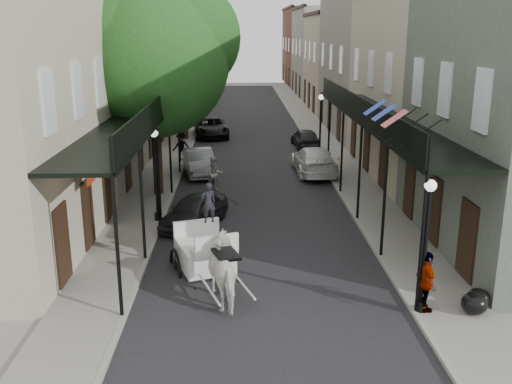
{
  "coord_description": "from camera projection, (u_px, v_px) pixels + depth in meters",
  "views": [
    {
      "loc": [
        -0.81,
        -15.95,
        7.51
      ],
      "look_at": [
        -0.18,
        4.8,
        1.6
      ],
      "focal_mm": 40.0,
      "sensor_mm": 36.0,
      "label": 1
    }
  ],
  "objects": [
    {
      "name": "car_left_near",
      "position": [
        194.0,
        211.0,
        22.54
      ],
      "size": [
        2.92,
        4.01,
        1.27
      ],
      "primitive_type": "imported",
      "rotation": [
        0.0,
        0.0,
        -0.43
      ],
      "color": "black",
      "rests_on": "ground"
    },
    {
      "name": "car_right_far",
      "position": [
        305.0,
        138.0,
        37.81
      ],
      "size": [
        1.78,
        3.82,
        1.26
      ],
      "primitive_type": "imported",
      "rotation": [
        0.0,
        0.0,
        3.22
      ],
      "color": "black",
      "rests_on": "ground"
    },
    {
      "name": "car_left_far",
      "position": [
        211.0,
        127.0,
        41.47
      ],
      "size": [
        2.87,
        5.25,
        1.39
      ],
      "primitive_type": "imported",
      "rotation": [
        0.0,
        0.0,
        0.11
      ],
      "color": "black",
      "rests_on": "ground"
    },
    {
      "name": "pedestrian_walking",
      "position": [
        214.0,
        174.0,
        27.32
      ],
      "size": [
        0.93,
        0.79,
        1.7
      ],
      "primitive_type": "imported",
      "rotation": [
        0.0,
        0.0,
        0.19
      ],
      "color": "#9D9C94",
      "rests_on": "ground"
    },
    {
      "name": "sidewalk_left",
      "position": [
        174.0,
        151.0,
        36.48
      ],
      "size": [
        2.2,
        90.0,
        0.12
      ],
      "primitive_type": "cube",
      "color": "gray",
      "rests_on": "ground"
    },
    {
      "name": "lamppost_right_near",
      "position": [
        425.0,
        245.0,
        15.05
      ],
      "size": [
        0.32,
        0.32,
        3.71
      ],
      "color": "black",
      "rests_on": "sidewalk_right"
    },
    {
      "name": "carriage",
      "position": [
        200.0,
        230.0,
        18.68
      ],
      "size": [
        2.47,
        3.07,
        3.09
      ],
      "rotation": [
        0.0,
        0.0,
        0.33
      ],
      "color": "black",
      "rests_on": "ground"
    },
    {
      "name": "tree_far",
      "position": [
        188.0,
        56.0,
        38.94
      ],
      "size": [
        6.45,
        6.0,
        8.61
      ],
      "color": "#382619",
      "rests_on": "sidewalk_left"
    },
    {
      "name": "ground",
      "position": [
        267.0,
        285.0,
        17.42
      ],
      "size": [
        140.0,
        140.0,
        0.0
      ],
      "primitive_type": "plane",
      "color": "gray",
      "rests_on": "ground"
    },
    {
      "name": "road",
      "position": [
        252.0,
        151.0,
        36.64
      ],
      "size": [
        8.0,
        90.0,
        0.01
      ],
      "primitive_type": "cube",
      "color": "black",
      "rests_on": "ground"
    },
    {
      "name": "tree_near",
      "position": [
        162.0,
        54.0,
        25.3
      ],
      "size": [
        7.31,
        6.8,
        9.63
      ],
      "color": "#382619",
      "rests_on": "sidewalk_left"
    },
    {
      "name": "sidewalk_right",
      "position": [
        329.0,
        150.0,
        36.77
      ],
      "size": [
        2.2,
        90.0,
        0.12
      ],
      "primitive_type": "cube",
      "color": "gray",
      "rests_on": "ground"
    },
    {
      "name": "pedestrian_sidewalk_left",
      "position": [
        181.0,
        146.0,
        33.39
      ],
      "size": [
        1.23,
        1.02,
        1.65
      ],
      "primitive_type": "imported",
      "rotation": [
        0.0,
        0.0,
        3.59
      ],
      "color": "gray",
      "rests_on": "sidewalk_left"
    },
    {
      "name": "trash_bags",
      "position": [
        476.0,
        301.0,
        15.52
      ],
      "size": [
        0.96,
        1.11,
        0.6
      ],
      "color": "black",
      "rests_on": "sidewalk_right"
    },
    {
      "name": "horse",
      "position": [
        227.0,
        271.0,
        16.17
      ],
      "size": [
        1.65,
        2.39,
        1.85
      ],
      "primitive_type": "imported",
      "rotation": [
        0.0,
        0.0,
        3.47
      ],
      "color": "silver",
      "rests_on": "ground"
    },
    {
      "name": "building_row_left",
      "position": [
        139.0,
        60.0,
        44.57
      ],
      "size": [
        5.0,
        80.0,
        10.5
      ],
      "primitive_type": "cube",
      "color": "#A79D85",
      "rests_on": "ground"
    },
    {
      "name": "car_right_near",
      "position": [
        314.0,
        160.0,
        30.77
      ],
      "size": [
        2.23,
        5.13,
        1.47
      ],
      "primitive_type": "imported",
      "rotation": [
        0.0,
        0.0,
        3.18
      ],
      "color": "silver",
      "rests_on": "ground"
    },
    {
      "name": "gallery_left",
      "position": [
        140.0,
        119.0,
        22.88
      ],
      "size": [
        2.2,
        18.05,
        4.88
      ],
      "color": "black",
      "rests_on": "sidewalk_left"
    },
    {
      "name": "lamppost_right_far",
      "position": [
        320.0,
        124.0,
        34.28
      ],
      "size": [
        0.32,
        0.32,
        3.71
      ],
      "color": "black",
      "rests_on": "sidewalk_right"
    },
    {
      "name": "building_row_right",
      "position": [
        357.0,
        60.0,
        45.07
      ],
      "size": [
        5.0,
        80.0,
        10.5
      ],
      "primitive_type": "cube",
      "color": "gray",
      "rests_on": "ground"
    },
    {
      "name": "car_left_mid",
      "position": [
        199.0,
        162.0,
        30.6
      ],
      "size": [
        2.19,
        4.3,
        1.35
      ],
      "primitive_type": "imported",
      "rotation": [
        0.0,
        0.0,
        0.19
      ],
      "color": "gray",
      "rests_on": "ground"
    },
    {
      "name": "pedestrian_sidewalk_right",
      "position": [
        426.0,
        282.0,
        15.35
      ],
      "size": [
        0.58,
        1.06,
        1.71
      ],
      "primitive_type": "imported",
      "rotation": [
        0.0,
        0.0,
        1.74
      ],
      "color": "gray",
      "rests_on": "sidewalk_right"
    },
    {
      "name": "gallery_right",
      "position": [
        376.0,
        118.0,
        23.16
      ],
      "size": [
        2.2,
        18.05,
        4.88
      ],
      "color": "black",
      "rests_on": "sidewalk_right"
    },
    {
      "name": "lamppost_left",
      "position": [
        156.0,
        174.0,
        22.5
      ],
      "size": [
        0.32,
        0.32,
        3.71
      ],
      "color": "black",
      "rests_on": "sidewalk_left"
    }
  ]
}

